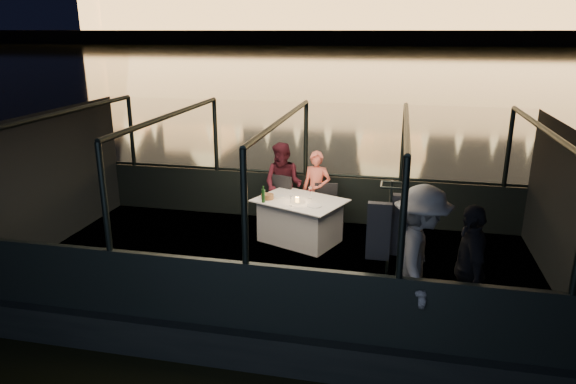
% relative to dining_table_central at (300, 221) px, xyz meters
% --- Properties ---
extents(river_water, '(500.00, 500.00, 0.00)m').
position_rel_dining_table_central_xyz_m(river_water, '(-0.11, 79.12, -0.89)').
color(river_water, black).
rests_on(river_water, ground).
extents(boat_hull, '(8.60, 4.40, 1.00)m').
position_rel_dining_table_central_xyz_m(boat_hull, '(-0.11, -0.88, -0.89)').
color(boat_hull, black).
rests_on(boat_hull, river_water).
extents(boat_deck, '(8.00, 4.00, 0.04)m').
position_rel_dining_table_central_xyz_m(boat_deck, '(-0.11, -0.88, -0.41)').
color(boat_deck, black).
rests_on(boat_deck, boat_hull).
extents(gunwale_port, '(8.00, 0.08, 0.90)m').
position_rel_dining_table_central_xyz_m(gunwale_port, '(-0.11, 1.12, 0.06)').
color(gunwale_port, black).
rests_on(gunwale_port, boat_deck).
extents(gunwale_starboard, '(8.00, 0.08, 0.90)m').
position_rel_dining_table_central_xyz_m(gunwale_starboard, '(-0.11, -2.88, 0.06)').
color(gunwale_starboard, black).
rests_on(gunwale_starboard, boat_deck).
extents(cabin_glass_port, '(8.00, 0.02, 1.40)m').
position_rel_dining_table_central_xyz_m(cabin_glass_port, '(-0.11, 1.12, 1.21)').
color(cabin_glass_port, '#99B2B2').
rests_on(cabin_glass_port, gunwale_port).
extents(cabin_glass_starboard, '(8.00, 0.02, 1.40)m').
position_rel_dining_table_central_xyz_m(cabin_glass_starboard, '(-0.11, -2.88, 1.21)').
color(cabin_glass_starboard, '#99B2B2').
rests_on(cabin_glass_starboard, gunwale_starboard).
extents(cabin_roof_glass, '(8.00, 4.00, 0.02)m').
position_rel_dining_table_central_xyz_m(cabin_roof_glass, '(-0.11, -0.88, 1.91)').
color(cabin_roof_glass, '#99B2B2').
rests_on(cabin_roof_glass, boat_deck).
extents(end_wall_fore, '(0.02, 4.00, 2.30)m').
position_rel_dining_table_central_xyz_m(end_wall_fore, '(-4.11, -0.88, 0.76)').
color(end_wall_fore, black).
rests_on(end_wall_fore, boat_deck).
extents(end_wall_aft, '(0.02, 4.00, 2.30)m').
position_rel_dining_table_central_xyz_m(end_wall_aft, '(3.89, -0.88, 0.76)').
color(end_wall_aft, black).
rests_on(end_wall_aft, boat_deck).
extents(canopy_ribs, '(8.00, 4.00, 2.30)m').
position_rel_dining_table_central_xyz_m(canopy_ribs, '(-0.11, -0.88, 0.76)').
color(canopy_ribs, black).
rests_on(canopy_ribs, boat_deck).
extents(embankment, '(400.00, 140.00, 6.00)m').
position_rel_dining_table_central_xyz_m(embankment, '(-0.11, 209.12, 0.11)').
color(embankment, '#423D33').
rests_on(embankment, ground).
extents(dining_table_central, '(1.74, 1.52, 0.77)m').
position_rel_dining_table_central_xyz_m(dining_table_central, '(0.00, 0.00, 0.00)').
color(dining_table_central, white).
rests_on(dining_table_central, boat_deck).
extents(chair_port_left, '(0.60, 0.60, 0.98)m').
position_rel_dining_table_central_xyz_m(chair_port_left, '(-0.49, 0.45, 0.06)').
color(chair_port_left, black).
rests_on(chair_port_left, boat_deck).
extents(chair_port_right, '(0.48, 0.48, 0.89)m').
position_rel_dining_table_central_xyz_m(chair_port_right, '(0.36, 0.45, 0.06)').
color(chair_port_right, black).
rests_on(chair_port_right, boat_deck).
extents(coat_stand, '(0.52, 0.42, 1.86)m').
position_rel_dining_table_central_xyz_m(coat_stand, '(1.55, -2.29, 0.51)').
color(coat_stand, black).
rests_on(coat_stand, boat_deck).
extents(person_woman_coral, '(0.57, 0.41, 1.46)m').
position_rel_dining_table_central_xyz_m(person_woman_coral, '(0.17, 0.72, 0.36)').
color(person_woman_coral, '#E66853').
rests_on(person_woman_coral, boat_deck).
extents(person_man_maroon, '(0.88, 0.75, 1.59)m').
position_rel_dining_table_central_xyz_m(person_man_maroon, '(-0.46, 0.72, 0.36)').
color(person_man_maroon, '#391019').
rests_on(person_man_maroon, boat_deck).
extents(passenger_stripe, '(0.70, 1.21, 1.85)m').
position_rel_dining_table_central_xyz_m(passenger_stripe, '(1.93, -2.38, 0.47)').
color(passenger_stripe, silver).
rests_on(passenger_stripe, boat_deck).
extents(passenger_dark, '(0.46, 0.99, 1.64)m').
position_rel_dining_table_central_xyz_m(passenger_dark, '(2.52, -2.30, 0.47)').
color(passenger_dark, black).
rests_on(passenger_dark, boat_deck).
extents(wine_bottle, '(0.06, 0.06, 0.29)m').
position_rel_dining_table_central_xyz_m(wine_bottle, '(-0.59, -0.25, 0.53)').
color(wine_bottle, '#163B15').
rests_on(wine_bottle, dining_table_central).
extents(bread_basket, '(0.23, 0.23, 0.09)m').
position_rel_dining_table_central_xyz_m(bread_basket, '(-0.57, -0.06, 0.42)').
color(bread_basket, brown).
rests_on(bread_basket, dining_table_central).
extents(amber_candle, '(0.08, 0.08, 0.09)m').
position_rel_dining_table_central_xyz_m(amber_candle, '(-0.03, -0.12, 0.42)').
color(amber_candle, '#FFAE3F').
rests_on(amber_candle, dining_table_central).
extents(plate_near, '(0.28, 0.28, 0.02)m').
position_rel_dining_table_central_xyz_m(plate_near, '(0.29, -0.27, 0.39)').
color(plate_near, white).
rests_on(plate_near, dining_table_central).
extents(plate_far, '(0.26, 0.26, 0.01)m').
position_rel_dining_table_central_xyz_m(plate_far, '(-0.41, 0.10, 0.39)').
color(plate_far, silver).
rests_on(plate_far, dining_table_central).
extents(wine_glass_white, '(0.07, 0.07, 0.19)m').
position_rel_dining_table_central_xyz_m(wine_glass_white, '(-0.60, -0.18, 0.48)').
color(wine_glass_white, silver).
rests_on(wine_glass_white, dining_table_central).
extents(wine_glass_red, '(0.08, 0.08, 0.21)m').
position_rel_dining_table_central_xyz_m(wine_glass_red, '(0.16, 0.08, 0.48)').
color(wine_glass_red, white).
rests_on(wine_glass_red, dining_table_central).
extents(wine_glass_empty, '(0.07, 0.07, 0.19)m').
position_rel_dining_table_central_xyz_m(wine_glass_empty, '(-0.09, -0.36, 0.48)').
color(wine_glass_empty, silver).
rests_on(wine_glass_empty, dining_table_central).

